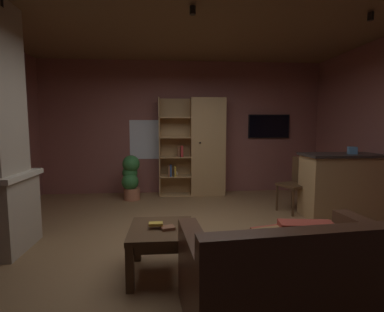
% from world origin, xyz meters
% --- Properties ---
extents(floor, '(5.96, 5.59, 0.02)m').
position_xyz_m(floor, '(0.00, 0.00, -0.01)').
color(floor, olive).
rests_on(floor, ground).
extents(wall_back, '(6.08, 0.06, 2.81)m').
position_xyz_m(wall_back, '(0.00, 2.82, 1.40)').
color(wall_back, '#8E544C').
rests_on(wall_back, ground).
extents(ceiling, '(5.96, 5.59, 0.02)m').
position_xyz_m(ceiling, '(0.00, 0.00, 2.82)').
color(ceiling, brown).
extents(window_pane_back, '(0.75, 0.01, 0.83)m').
position_xyz_m(window_pane_back, '(-0.77, 2.79, 1.16)').
color(window_pane_back, white).
extents(bookshelf_cabinet, '(1.36, 0.41, 2.02)m').
position_xyz_m(bookshelf_cabinet, '(0.40, 2.55, 1.00)').
color(bookshelf_cabinet, tan).
rests_on(bookshelf_cabinet, ground).
extents(kitchen_bar_counter, '(1.45, 0.62, 1.02)m').
position_xyz_m(kitchen_bar_counter, '(2.53, 0.88, 0.51)').
color(kitchen_bar_counter, tan).
rests_on(kitchen_bar_counter, ground).
extents(tissue_box, '(0.15, 0.15, 0.11)m').
position_xyz_m(tissue_box, '(2.54, 0.84, 1.07)').
color(tissue_box, '#598CBF').
rests_on(tissue_box, kitchen_bar_counter).
extents(leather_couch, '(1.68, 1.06, 0.84)m').
position_xyz_m(leather_couch, '(0.62, -1.45, 0.31)').
color(leather_couch, '#4C2D1E').
rests_on(leather_couch, ground).
extents(coffee_table, '(0.62, 0.68, 0.47)m').
position_xyz_m(coffee_table, '(-0.38, -0.68, 0.38)').
color(coffee_table, '#4C331E').
rests_on(coffee_table, ground).
extents(table_book_0, '(0.15, 0.13, 0.03)m').
position_xyz_m(table_book_0, '(-0.32, -0.73, 0.48)').
color(table_book_0, brown).
rests_on(table_book_0, coffee_table).
extents(table_book_1, '(0.14, 0.08, 0.03)m').
position_xyz_m(table_book_1, '(-0.44, -0.69, 0.51)').
color(table_book_1, gold).
rests_on(table_book_1, coffee_table).
extents(dining_chair, '(0.55, 0.55, 0.92)m').
position_xyz_m(dining_chair, '(1.84, 1.21, 0.53)').
color(dining_chair, '#4C331E').
rests_on(dining_chair, ground).
extents(potted_floor_plant, '(0.35, 0.38, 0.88)m').
position_xyz_m(potted_floor_plant, '(-1.06, 2.21, 0.46)').
color(potted_floor_plant, '#B77051').
rests_on(potted_floor_plant, ground).
extents(wall_mounted_tv, '(0.90, 0.06, 0.51)m').
position_xyz_m(wall_mounted_tv, '(1.87, 2.76, 1.44)').
color(wall_mounted_tv, black).
extents(track_light_spot_1, '(0.07, 0.07, 0.09)m').
position_xyz_m(track_light_spot_1, '(-0.03, -0.04, 2.74)').
color(track_light_spot_1, black).
extents(track_light_spot_2, '(0.07, 0.07, 0.09)m').
position_xyz_m(track_light_spot_2, '(2.08, -0.03, 2.74)').
color(track_light_spot_2, black).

